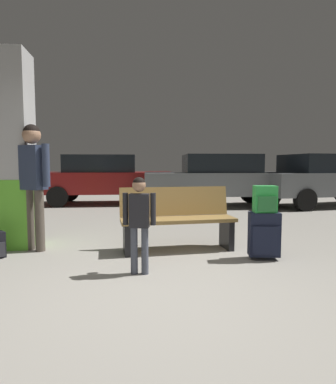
{
  "coord_description": "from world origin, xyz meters",
  "views": [
    {
      "loc": [
        -0.25,
        -2.95,
        1.2
      ],
      "look_at": [
        0.22,
        1.3,
        0.85
      ],
      "focal_mm": 30.49,
      "sensor_mm": 36.0,
      "label": 1
    }
  ],
  "objects_px": {
    "bench": "(177,219)",
    "child": "(139,215)",
    "structural_pillar": "(11,152)",
    "parked_car_far": "(105,178)",
    "adult": "(33,173)",
    "parked_car_side": "(326,179)",
    "suitcase": "(264,235)",
    "backpack_bright": "(265,199)",
    "parked_car_near": "(216,179)"
  },
  "relations": [
    {
      "from": "bench",
      "to": "child",
      "type": "xyz_separation_m",
      "value": [
        -0.56,
        -1.0,
        0.22
      ]
    },
    {
      "from": "structural_pillar",
      "to": "parked_car_far",
      "type": "bearing_deg",
      "value": 80.37
    },
    {
      "from": "structural_pillar",
      "to": "adult",
      "type": "relative_size",
      "value": 1.6
    },
    {
      "from": "parked_car_side",
      "to": "parked_car_far",
      "type": "xyz_separation_m",
      "value": [
        -6.49,
        1.33,
        0.0
      ]
    },
    {
      "from": "structural_pillar",
      "to": "adult",
      "type": "distance_m",
      "value": 0.56
    },
    {
      "from": "parked_car_far",
      "to": "bench",
      "type": "bearing_deg",
      "value": -75.67
    },
    {
      "from": "child",
      "to": "adult",
      "type": "height_order",
      "value": "adult"
    },
    {
      "from": "child",
      "to": "parked_car_far",
      "type": "relative_size",
      "value": 0.26
    },
    {
      "from": "parked_car_side",
      "to": "parked_car_far",
      "type": "distance_m",
      "value": 6.63
    },
    {
      "from": "structural_pillar",
      "to": "suitcase",
      "type": "height_order",
      "value": "structural_pillar"
    },
    {
      "from": "backpack_bright",
      "to": "adult",
      "type": "height_order",
      "value": "adult"
    },
    {
      "from": "bench",
      "to": "structural_pillar",
      "type": "bearing_deg",
      "value": 169.39
    },
    {
      "from": "parked_car_side",
      "to": "child",
      "type": "bearing_deg",
      "value": -135.75
    },
    {
      "from": "suitcase",
      "to": "parked_car_near",
      "type": "height_order",
      "value": "parked_car_near"
    },
    {
      "from": "bench",
      "to": "backpack_bright",
      "type": "xyz_separation_m",
      "value": [
        1.04,
        -0.61,
        0.33
      ]
    },
    {
      "from": "child",
      "to": "parked_car_near",
      "type": "xyz_separation_m",
      "value": [
        2.38,
        5.78,
        0.14
      ]
    },
    {
      "from": "bench",
      "to": "child",
      "type": "relative_size",
      "value": 1.53
    },
    {
      "from": "adult",
      "to": "parked_car_near",
      "type": "bearing_deg",
      "value": 50.29
    },
    {
      "from": "bench",
      "to": "parked_car_near",
      "type": "height_order",
      "value": "parked_car_near"
    },
    {
      "from": "backpack_bright",
      "to": "parked_car_side",
      "type": "height_order",
      "value": "parked_car_side"
    },
    {
      "from": "structural_pillar",
      "to": "child",
      "type": "bearing_deg",
      "value": -38.42
    },
    {
      "from": "backpack_bright",
      "to": "parked_car_side",
      "type": "distance_m",
      "value": 6.42
    },
    {
      "from": "parked_car_side",
      "to": "parked_car_near",
      "type": "xyz_separation_m",
      "value": [
        -3.19,
        0.34,
        0.0
      ]
    },
    {
      "from": "parked_car_near",
      "to": "parked_car_far",
      "type": "distance_m",
      "value": 3.44
    },
    {
      "from": "parked_car_near",
      "to": "parked_car_side",
      "type": "bearing_deg",
      "value": -6.15
    },
    {
      "from": "child",
      "to": "parked_car_far",
      "type": "bearing_deg",
      "value": 97.71
    },
    {
      "from": "suitcase",
      "to": "child",
      "type": "bearing_deg",
      "value": -166.19
    },
    {
      "from": "parked_car_near",
      "to": "child",
      "type": "bearing_deg",
      "value": -112.41
    },
    {
      "from": "adult",
      "to": "parked_car_side",
      "type": "relative_size",
      "value": 0.41
    },
    {
      "from": "backpack_bright",
      "to": "parked_car_side",
      "type": "xyz_separation_m",
      "value": [
        3.98,
        5.04,
        0.03
      ]
    },
    {
      "from": "child",
      "to": "parked_car_near",
      "type": "bearing_deg",
      "value": 67.59
    },
    {
      "from": "child",
      "to": "parked_car_near",
      "type": "distance_m",
      "value": 6.25
    },
    {
      "from": "parked_car_far",
      "to": "backpack_bright",
      "type": "bearing_deg",
      "value": -68.48
    },
    {
      "from": "structural_pillar",
      "to": "parked_car_side",
      "type": "xyz_separation_m",
      "value": [
        7.39,
        3.99,
        -0.6
      ]
    },
    {
      "from": "bench",
      "to": "parked_car_side",
      "type": "xyz_separation_m",
      "value": [
        5.02,
        4.43,
        0.36
      ]
    },
    {
      "from": "bench",
      "to": "suitcase",
      "type": "relative_size",
      "value": 2.72
    },
    {
      "from": "suitcase",
      "to": "parked_car_side",
      "type": "distance_m",
      "value": 6.44
    },
    {
      "from": "adult",
      "to": "structural_pillar",
      "type": "bearing_deg",
      "value": 143.62
    },
    {
      "from": "structural_pillar",
      "to": "parked_car_near",
      "type": "height_order",
      "value": "structural_pillar"
    },
    {
      "from": "backpack_bright",
      "to": "parked_car_far",
      "type": "relative_size",
      "value": 0.08
    },
    {
      "from": "structural_pillar",
      "to": "parked_car_near",
      "type": "bearing_deg",
      "value": 45.9
    },
    {
      "from": "bench",
      "to": "parked_car_far",
      "type": "xyz_separation_m",
      "value": [
        -1.47,
        5.77,
        0.36
      ]
    },
    {
      "from": "bench",
      "to": "parked_car_far",
      "type": "bearing_deg",
      "value": 104.33
    },
    {
      "from": "structural_pillar",
      "to": "bench",
      "type": "bearing_deg",
      "value": -10.61
    },
    {
      "from": "structural_pillar",
      "to": "parked_car_near",
      "type": "relative_size",
      "value": 0.68
    },
    {
      "from": "suitcase",
      "to": "bench",
      "type": "bearing_deg",
      "value": 149.81
    },
    {
      "from": "parked_car_near",
      "to": "bench",
      "type": "bearing_deg",
      "value": -110.89
    },
    {
      "from": "backpack_bright",
      "to": "adult",
      "type": "relative_size",
      "value": 0.19
    },
    {
      "from": "parked_car_far",
      "to": "parked_car_side",
      "type": "bearing_deg",
      "value": -11.6
    },
    {
      "from": "child",
      "to": "parked_car_near",
      "type": "relative_size",
      "value": 0.26
    }
  ]
}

